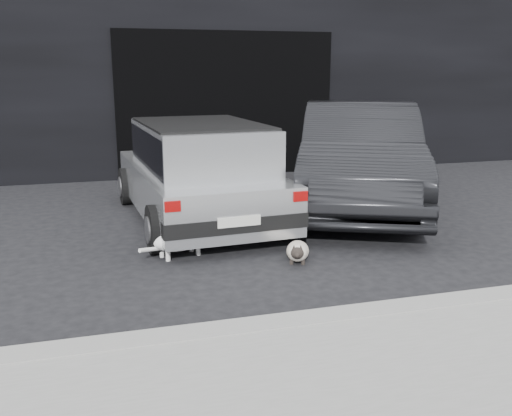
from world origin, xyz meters
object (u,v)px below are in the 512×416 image
object	(u,v)px
silver_hatchback	(199,168)
cat_white	(183,237)
second_car	(360,155)
cat_siamese	(298,251)

from	to	relation	value
silver_hatchback	cat_white	xyz separation A→B (m)	(-0.43, -1.36, -0.50)
second_car	cat_siamese	distance (m)	2.77
silver_hatchback	cat_siamese	distance (m)	2.08
cat_siamese	cat_white	size ratio (longest dim) A/B	0.79
cat_siamese	cat_white	bearing A→B (deg)	-4.04
cat_white	second_car	bearing A→B (deg)	101.36
cat_siamese	cat_white	xyz separation A→B (m)	(-1.09, 0.52, 0.09)
silver_hatchback	cat_siamese	size ratio (longest dim) A/B	5.41
cat_white	silver_hatchback	bearing A→B (deg)	144.38
second_car	cat_white	distance (m)	3.25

